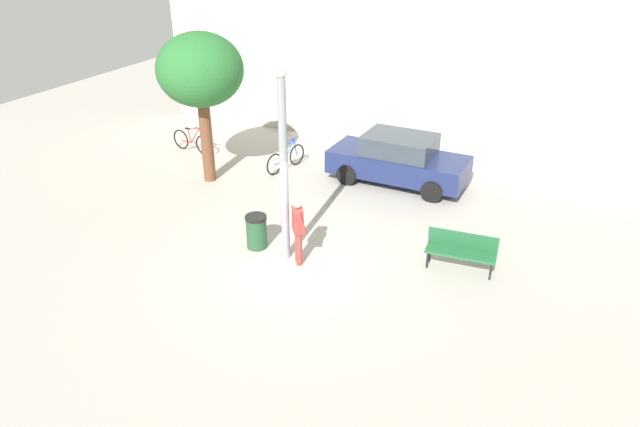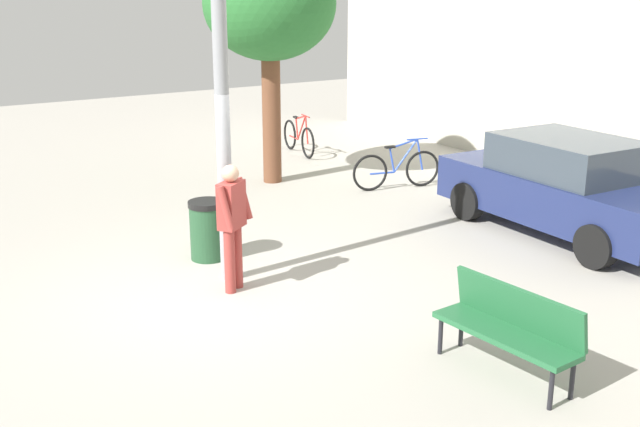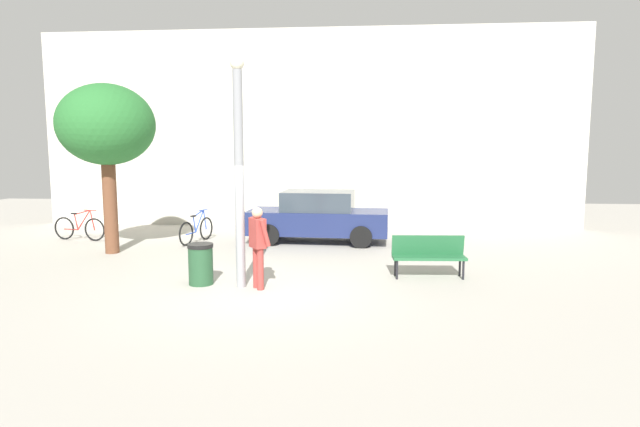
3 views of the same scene
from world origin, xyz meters
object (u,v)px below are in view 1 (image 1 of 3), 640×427
object	(u,v)px
plaza_tree	(200,71)
parked_car_navy	(398,160)
person_by_lamppost	(298,227)
lamppost	(284,162)
bicycle_blue	(286,158)
trash_bin	(257,231)
park_bench	(462,248)
bicycle_red	(192,142)

from	to	relation	value
plaza_tree	parked_car_navy	xyz separation A→B (m)	(5.45, 2.20, -2.64)
person_by_lamppost	plaza_tree	xyz separation A→B (m)	(-4.73, 3.27, 2.45)
lamppost	parked_car_navy	bearing A→B (deg)	78.38
bicycle_blue	trash_bin	distance (m)	5.06
park_bench	plaza_tree	xyz separation A→B (m)	(-8.29, 1.96, 2.87)
person_by_lamppost	park_bench	world-z (taller)	person_by_lamppost
plaza_tree	parked_car_navy	size ratio (longest dim) A/B	1.06
bicycle_red	trash_bin	xyz separation A→B (m)	(5.40, -4.85, 0.05)
bicycle_blue	lamppost	bearing A→B (deg)	-62.61
bicycle_red	parked_car_navy	xyz separation A→B (m)	(7.39, 0.38, 0.39)
bicycle_red	parked_car_navy	world-z (taller)	parked_car_navy
parked_car_navy	trash_bin	xyz separation A→B (m)	(-1.99, -5.23, -0.34)
person_by_lamppost	lamppost	bearing A→B (deg)	165.27
lamppost	person_by_lamppost	bearing A→B (deg)	-14.73
trash_bin	person_by_lamppost	bearing A→B (deg)	-10.36
person_by_lamppost	trash_bin	size ratio (longest dim) A/B	1.93
parked_car_navy	trash_bin	bearing A→B (deg)	-110.83
lamppost	plaza_tree	distance (m)	5.46
park_bench	bicycle_red	xyz separation A→B (m)	(-10.23, 3.77, -0.16)
lamppost	bicycle_red	size ratio (longest dim) A/B	2.59
bicycle_red	parked_car_navy	size ratio (longest dim) A/B	0.42
bicycle_red	person_by_lamppost	bearing A→B (deg)	-37.29
bicycle_red	bicycle_blue	distance (m)	3.75
bicycle_red	trash_bin	bearing A→B (deg)	-41.94
lamppost	bicycle_blue	world-z (taller)	lamppost
bicycle_red	trash_bin	size ratio (longest dim) A/B	2.08
bicycle_red	trash_bin	world-z (taller)	bicycle_red
bicycle_blue	trash_bin	size ratio (longest dim) A/B	2.04
plaza_tree	trash_bin	size ratio (longest dim) A/B	5.25
bicycle_blue	person_by_lamppost	bearing A→B (deg)	-59.66
person_by_lamppost	bicycle_blue	size ratio (longest dim) A/B	0.95
plaza_tree	bicycle_blue	xyz separation A→B (m)	(1.80, 1.74, -3.03)
park_bench	plaza_tree	world-z (taller)	plaza_tree
bicycle_red	parked_car_navy	distance (m)	7.41
lamppost	person_by_lamppost	size ratio (longest dim) A/B	2.78
park_bench	bicycle_red	size ratio (longest dim) A/B	0.91
parked_car_navy	plaza_tree	bearing A→B (deg)	-158.04
plaza_tree	trash_bin	distance (m)	5.48
plaza_tree	bicycle_blue	bearing A→B (deg)	44.05
bicycle_blue	trash_bin	bearing A→B (deg)	-70.89
park_bench	bicycle_blue	distance (m)	7.47
lamppost	bicycle_red	bearing A→B (deg)	141.61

